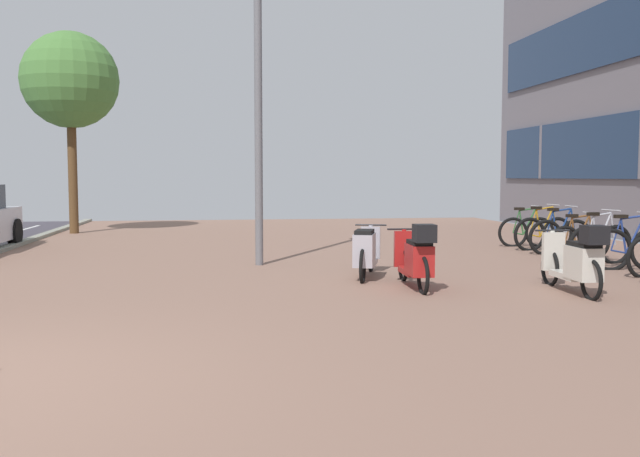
% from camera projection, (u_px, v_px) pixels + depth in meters
% --- Properties ---
extents(ground, '(21.00, 40.00, 0.13)m').
position_uv_depth(ground, '(127.00, 384.00, 5.33)').
color(ground, '#332C38').
extents(bicycle_rack_03, '(1.44, 0.48, 1.02)m').
position_uv_depth(bicycle_rack_03, '(631.00, 249.00, 11.68)').
color(bicycle_rack_03, black).
rests_on(bicycle_rack_03, ground).
extents(bicycle_rack_04, '(1.39, 0.48, 1.02)m').
position_uv_depth(bicycle_rack_04, '(600.00, 244.00, 12.45)').
color(bicycle_rack_04, black).
rests_on(bicycle_rack_04, ground).
extents(bicycle_rack_05, '(1.26, 0.48, 0.93)m').
position_uv_depth(bicycle_rack_05, '(579.00, 242.00, 13.24)').
color(bicycle_rack_05, black).
rests_on(bicycle_rack_05, ground).
extents(bicycle_rack_06, '(1.40, 0.48, 1.03)m').
position_uv_depth(bicycle_rack_06, '(561.00, 237.00, 14.03)').
color(bicycle_rack_06, black).
rests_on(bicycle_rack_06, ground).
extents(bicycle_rack_07, '(1.41, 0.48, 1.03)m').
position_uv_depth(bicycle_rack_07, '(543.00, 233.00, 14.81)').
color(bicycle_rack_07, black).
rests_on(bicycle_rack_07, ground).
extents(bicycle_rack_08, '(1.33, 0.48, 0.96)m').
position_uv_depth(bicycle_rack_08, '(526.00, 231.00, 15.60)').
color(bicycle_rack_08, black).
rests_on(bicycle_rack_08, ground).
extents(scooter_near, '(0.52, 1.78, 0.97)m').
position_uv_depth(scooter_near, '(416.00, 258.00, 9.66)').
color(scooter_near, black).
rests_on(scooter_near, ground).
extents(scooter_mid, '(0.79, 1.73, 0.82)m').
position_uv_depth(scooter_mid, '(366.00, 252.00, 10.70)').
color(scooter_mid, black).
rests_on(scooter_mid, ground).
extents(scooter_far, '(0.52, 1.80, 0.99)m').
position_uv_depth(scooter_far, '(577.00, 261.00, 9.22)').
color(scooter_far, black).
rests_on(scooter_far, ground).
extents(lamp_post, '(0.20, 0.52, 6.21)m').
position_uv_depth(lamp_post, '(258.00, 71.00, 12.06)').
color(lamp_post, slate).
rests_on(lamp_post, ground).
extents(street_tree, '(2.64, 2.64, 5.56)m').
position_uv_depth(street_tree, '(70.00, 81.00, 18.89)').
color(street_tree, brown).
rests_on(street_tree, ground).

